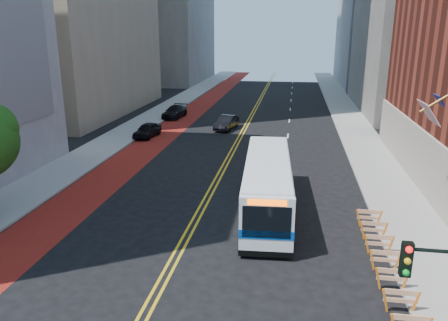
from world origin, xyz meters
name	(u,v)px	position (x,y,z in m)	size (l,w,h in m)	color
ground	(149,306)	(0.00, 0.00, 0.00)	(160.00, 160.00, 0.00)	black
sidewalk_left	(132,130)	(-12.00, 30.00, 0.07)	(4.00, 140.00, 0.15)	gray
sidewalk_right	(360,138)	(12.00, 30.00, 0.07)	(4.00, 140.00, 0.15)	gray
bus_lane_paint	(167,131)	(-8.10, 30.00, 0.00)	(3.60, 140.00, 0.01)	maroon
center_line_inner	(240,134)	(-0.18, 30.00, 0.00)	(0.14, 140.00, 0.01)	gold
center_line_outer	(243,134)	(0.18, 30.00, 0.00)	(0.14, 140.00, 0.01)	gold
lane_dashes	(289,121)	(4.80, 38.00, 0.01)	(0.14, 98.20, 0.01)	silver
construction_barriers	(389,266)	(9.60, 3.42, 0.68)	(1.42, 10.91, 1.00)	orange
traffic_signal	(447,298)	(9.41, -3.51, 3.72)	(2.21, 0.34, 5.07)	black
transit_bus	(267,184)	(3.93, 10.26, 1.70)	(3.26, 11.96, 3.25)	silver
car_a	(147,130)	(-9.30, 27.27, 0.71)	(1.68, 4.19, 1.43)	black
car_b	(227,123)	(-1.92, 32.17, 0.74)	(1.57, 4.50, 1.48)	black
car_c	(175,112)	(-9.30, 37.72, 0.72)	(2.03, 4.99, 1.45)	black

